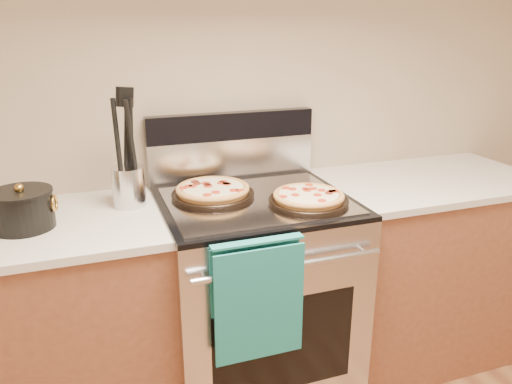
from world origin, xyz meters
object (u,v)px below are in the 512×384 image
object	(u,v)px
range_body	(255,301)
pepperoni_pizza_back	(213,191)
pepperoni_pizza_front	(309,198)
utensil_crock	(129,186)
saucepan	(23,211)

from	to	relation	value
range_body	pepperoni_pizza_back	world-z (taller)	pepperoni_pizza_back
pepperoni_pizza_front	utensil_crock	size ratio (longest dim) A/B	1.96
pepperoni_pizza_front	utensil_crock	xyz separation A→B (m)	(-0.66, 0.25, 0.04)
range_body	utensil_crock	world-z (taller)	utensil_crock
range_body	pepperoni_pizza_back	size ratio (longest dim) A/B	2.72
pepperoni_pizza_back	utensil_crock	bearing A→B (deg)	171.70
pepperoni_pizza_back	saucepan	distance (m)	0.70
pepperoni_pizza_front	saucepan	distance (m)	1.04
utensil_crock	saucepan	xyz separation A→B (m)	(-0.37, -0.11, -0.02)
pepperoni_pizza_front	utensil_crock	bearing A→B (deg)	159.45
range_body	pepperoni_pizza_front	distance (m)	0.54
pepperoni_pizza_back	pepperoni_pizza_front	distance (m)	0.39
pepperoni_pizza_front	pepperoni_pizza_back	bearing A→B (deg)	149.10
pepperoni_pizza_back	pepperoni_pizza_front	xyz separation A→B (m)	(0.33, -0.20, -0.00)
pepperoni_pizza_front	saucepan	bearing A→B (deg)	172.32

